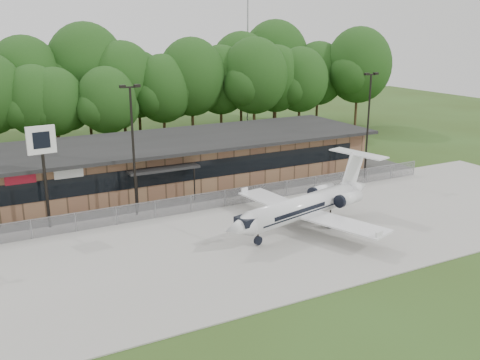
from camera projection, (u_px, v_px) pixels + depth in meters
ground at (310, 289)px, 30.36m from camera, size 160.00×160.00×0.00m
apron at (244, 240)px, 37.15m from camera, size 64.00×18.00×0.08m
parking_lot at (182, 196)px, 46.94m from camera, size 50.00×9.00×0.06m
terminal at (164, 161)px, 50.12m from camera, size 41.00×11.65×4.30m
fence at (203, 202)px, 42.91m from camera, size 46.00×0.04×1.52m
treeline at (110, 86)px, 64.01m from camera, size 72.00×12.00×15.00m
radio_mast at (248, 40)px, 77.57m from camera, size 0.20×0.20×25.00m
light_pole_mid at (133, 141)px, 40.51m from camera, size 1.55×0.30×10.23m
light_pole_right at (368, 118)px, 50.79m from camera, size 1.55×0.30×10.23m
business_jet at (307, 206)px, 38.82m from camera, size 14.67×13.20×4.97m
pole_sign at (42, 151)px, 37.87m from camera, size 2.02×0.44×7.66m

